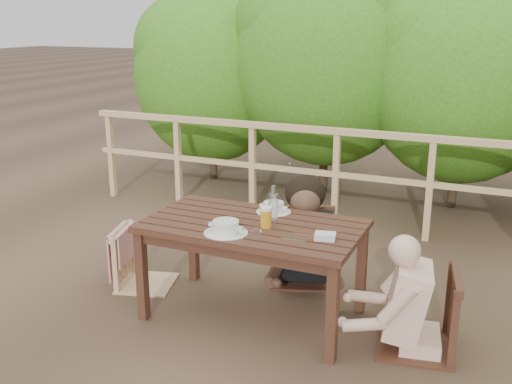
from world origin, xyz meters
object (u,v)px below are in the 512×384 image
at_px(chair_far, 304,218).
at_px(butter_tub, 325,237).
at_px(woman, 305,197).
at_px(tumbler, 256,235).
at_px(beer_glass, 266,218).
at_px(bottle, 273,206).
at_px(chair_right, 420,275).
at_px(table, 253,271).
at_px(diner_right, 427,258).
at_px(soup_near, 226,228).
at_px(soup_far, 274,208).
at_px(chair_left, 144,233).

bearing_deg(chair_far, butter_tub, -81.84).
bearing_deg(woman, chair_far, 70.60).
distance_m(chair_far, tumbler, 1.00).
bearing_deg(beer_glass, bottle, 77.29).
bearing_deg(tumbler, butter_tub, 22.44).
bearing_deg(chair_right, table, -98.42).
relative_size(table, chair_far, 1.42).
relative_size(diner_right, tumbler, 15.05).
distance_m(table, soup_near, 0.47).
xyz_separation_m(chair_far, soup_far, (-0.08, -0.43, 0.20)).
height_order(table, butter_tub, butter_tub).
relative_size(chair_far, butter_tub, 7.91).
bearing_deg(diner_right, soup_near, 92.66).
bearing_deg(butter_tub, chair_far, 106.26).
distance_m(beer_glass, bottle, 0.11).
bearing_deg(chair_right, soup_far, -113.14).
xyz_separation_m(woman, beer_glass, (-0.01, -0.78, 0.07)).
bearing_deg(chair_left, chair_right, -108.07).
relative_size(chair_right, butter_tub, 7.67).
xyz_separation_m(chair_far, beer_glass, (-0.01, -0.76, 0.24)).
bearing_deg(chair_left, diner_right, -108.03).
bearing_deg(bottle, soup_near, -126.31).
relative_size(soup_near, butter_tub, 2.21).
bearing_deg(table, chair_right, 1.54).
relative_size(woman, soup_far, 5.48).
bearing_deg(soup_far, table, -96.85).
relative_size(chair_left, tumbler, 10.52).
height_order(chair_left, butter_tub, chair_left).
height_order(chair_far, chair_right, chair_far).
bearing_deg(tumbler, table, 118.17).
bearing_deg(woman, soup_far, 60.21).
relative_size(chair_far, tumbler, 12.55).
relative_size(diner_right, beer_glass, 8.14).
distance_m(soup_far, butter_tub, 0.64).
bearing_deg(chair_right, tumbler, -83.15).
bearing_deg(bottle, woman, 91.07).
height_order(soup_far, bottle, bottle).
bearing_deg(bottle, soup_far, 111.54).
bearing_deg(tumbler, bottle, 92.35).
height_order(soup_near, tumbler, soup_near).
distance_m(table, chair_right, 1.14).
xyz_separation_m(soup_near, beer_glass, (0.19, 0.21, 0.03)).
height_order(table, soup_near, soup_near).
xyz_separation_m(chair_far, chair_right, (1.01, -0.69, -0.02)).
bearing_deg(tumbler, soup_far, 101.11).
height_order(woman, soup_far, woman).
bearing_deg(woman, tumbler, 72.07).
height_order(table, chair_left, chair_left).
xyz_separation_m(soup_near, butter_tub, (0.63, 0.15, -0.02)).
relative_size(chair_right, soup_near, 3.48).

